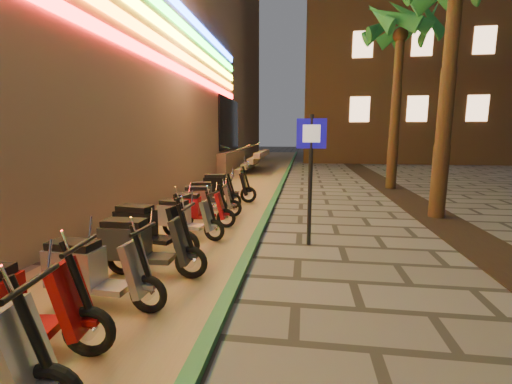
# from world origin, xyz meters

# --- Properties ---
(parking_strip) EXTENTS (3.40, 60.00, 0.01)m
(parking_strip) POSITION_xyz_m (-2.60, 10.00, 0.01)
(parking_strip) COLOR #8C7251
(parking_strip) RESTS_ON ground
(green_curb) EXTENTS (0.18, 60.00, 0.10)m
(green_curb) POSITION_xyz_m (-0.90, 10.00, 0.05)
(green_curb) COLOR #235F35
(green_curb) RESTS_ON ground
(planting_strip) EXTENTS (1.20, 40.00, 0.02)m
(planting_strip) POSITION_xyz_m (3.60, 5.00, 0.01)
(planting_strip) COLOR black
(planting_strip) RESTS_ON ground
(apartment_block) EXTENTS (18.00, 16.06, 25.00)m
(apartment_block) POSITION_xyz_m (9.00, 32.00, 12.50)
(apartment_block) COLOR brown
(apartment_block) RESTS_ON ground
(palm_d) EXTENTS (2.97, 3.02, 7.16)m
(palm_d) POSITION_xyz_m (3.60, 12.00, 5.94)
(palm_d) COLOR #472D19
(palm_d) RESTS_ON ground
(pedestrian_sign) EXTENTS (0.57, 0.10, 2.57)m
(pedestrian_sign) POSITION_xyz_m (0.19, 4.19, 1.67)
(pedestrian_sign) COLOR black
(pedestrian_sign) RESTS_ON ground
(scooter_5) EXTENTS (1.72, 0.68, 1.21)m
(scooter_5) POSITION_xyz_m (-2.81, 0.23, 0.53)
(scooter_5) COLOR black
(scooter_5) RESTS_ON ground
(scooter_6) EXTENTS (1.60, 0.56, 1.13)m
(scooter_6) POSITION_xyz_m (-2.56, 1.26, 0.49)
(scooter_6) COLOR black
(scooter_6) RESTS_ON ground
(scooter_7) EXTENTS (1.66, 0.58, 1.17)m
(scooter_7) POSITION_xyz_m (-2.40, 2.27, 0.51)
(scooter_7) COLOR black
(scooter_7) RESTS_ON ground
(scooter_8) EXTENTS (1.68, 0.72, 1.18)m
(scooter_8) POSITION_xyz_m (-2.75, 3.23, 0.51)
(scooter_8) COLOR black
(scooter_8) RESTS_ON ground
(scooter_9) EXTENTS (1.50, 0.66, 1.05)m
(scooter_9) POSITION_xyz_m (-2.45, 4.29, 0.46)
(scooter_9) COLOR black
(scooter_9) RESTS_ON ground
(scooter_10) EXTENTS (1.49, 0.52, 1.05)m
(scooter_10) POSITION_xyz_m (-2.45, 5.15, 0.46)
(scooter_10) COLOR black
(scooter_10) RESTS_ON ground
(scooter_11) EXTENTS (1.54, 0.61, 1.08)m
(scooter_11) POSITION_xyz_m (-2.52, 6.19, 0.47)
(scooter_11) COLOR black
(scooter_11) RESTS_ON ground
(scooter_12) EXTENTS (1.50, 0.72, 1.06)m
(scooter_12) POSITION_xyz_m (-2.69, 7.14, 0.46)
(scooter_12) COLOR black
(scooter_12) RESTS_ON ground
(scooter_13) EXTENTS (1.71, 0.62, 1.20)m
(scooter_13) POSITION_xyz_m (-2.51, 8.18, 0.52)
(scooter_13) COLOR black
(scooter_13) RESTS_ON ground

